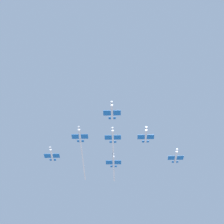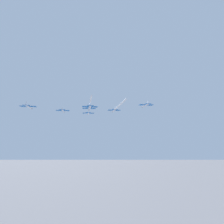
% 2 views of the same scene
% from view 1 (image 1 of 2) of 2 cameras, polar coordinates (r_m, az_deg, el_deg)
% --- Properties ---
extents(jet_lead, '(11.76, 9.06, 2.47)m').
position_cam_1_polar(jet_lead, '(176.27, -0.00, 0.06)').
color(jet_lead, white).
extents(jet_port_inner, '(11.76, 9.06, 2.47)m').
position_cam_1_polar(jet_port_inner, '(188.48, 5.25, -3.68)').
color(jet_port_inner, white).
extents(jet_starboard_inner, '(42.59, 18.87, 2.47)m').
position_cam_1_polar(jet_starboard_inner, '(197.85, -4.74, -5.74)').
color(jet_starboard_inner, white).
extents(jet_port_outer, '(43.53, 19.24, 2.47)m').
position_cam_1_polar(jet_port_outer, '(198.88, 0.19, -5.95)').
color(jet_port_outer, white).
extents(jet_starboard_outer, '(11.76, 9.06, 2.47)m').
position_cam_1_polar(jet_starboard_outer, '(202.97, 9.84, -6.83)').
color(jet_starboard_outer, white).
extents(jet_center_rear, '(11.76, 9.06, 2.47)m').
position_cam_1_polar(jet_center_rear, '(205.41, -9.30, -6.55)').
color(jet_center_rear, white).
extents(jet_port_trail, '(11.76, 9.06, 2.47)m').
position_cam_1_polar(jet_port_trail, '(203.29, 0.23, -7.64)').
color(jet_port_trail, white).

